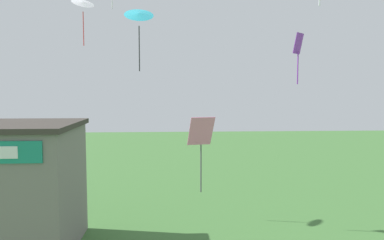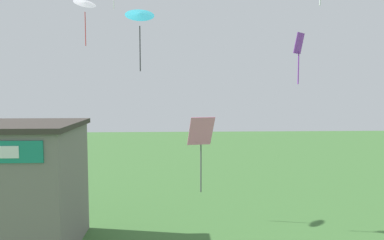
{
  "view_description": "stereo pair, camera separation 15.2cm",
  "coord_description": "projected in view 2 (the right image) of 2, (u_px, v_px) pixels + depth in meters",
  "views": [
    {
      "loc": [
        -0.78,
        -5.63,
        7.6
      ],
      "look_at": [
        0.0,
        8.26,
        6.43
      ],
      "focal_mm": 35.0,
      "sensor_mm": 36.0,
      "label": 1
    },
    {
      "loc": [
        -0.63,
        -5.64,
        7.6
      ],
      "look_at": [
        0.0,
        8.26,
        6.43
      ],
      "focal_mm": 35.0,
      "sensor_mm": 36.0,
      "label": 2
    }
  ],
  "objects": [
    {
      "name": "kite_pink_diamond",
      "position": [
        201.0,
        137.0,
        13.88
      ],
      "size": [
        1.02,
        0.82,
        2.85
      ],
      "color": "pink"
    },
    {
      "name": "kite_cyan_delta",
      "position": [
        140.0,
        15.0,
        16.34
      ],
      "size": [
        1.41,
        1.28,
        2.88
      ],
      "color": "#2DB2C6"
    },
    {
      "name": "kite_purple_streamer",
      "position": [
        299.0,
        49.0,
        14.89
      ],
      "size": [
        0.55,
        0.56,
        2.03
      ],
      "color": "purple"
    },
    {
      "name": "kite_white_delta",
      "position": [
        85.0,
        3.0,
        22.14
      ],
      "size": [
        1.76,
        1.71,
        2.92
      ],
      "color": "white"
    }
  ]
}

